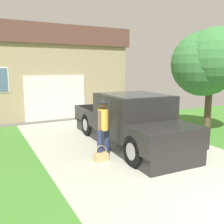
{
  "coord_description": "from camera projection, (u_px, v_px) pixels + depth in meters",
  "views": [
    {
      "loc": [
        -3.87,
        -2.36,
        2.45
      ],
      "look_at": [
        -0.56,
        3.96,
        1.22
      ],
      "focal_mm": 40.26,
      "sensor_mm": 36.0,
      "label": 1
    }
  ],
  "objects": [
    {
      "name": "house_with_garage",
      "position": [
        31.0,
        72.0,
        14.37
      ],
      "size": [
        9.2,
        6.5,
        4.51
      ],
      "color": "tan",
      "rests_on": "ground"
    },
    {
      "name": "wheeled_trash_bin",
      "position": [
        134.0,
        104.0,
        13.0
      ],
      "size": [
        0.6,
        0.72,
        1.15
      ],
      "color": "#424247",
      "rests_on": "ground"
    },
    {
      "name": "front_yard_tree",
      "position": [
        209.0,
        62.0,
        9.48
      ],
      "size": [
        2.54,
        2.82,
        3.96
      ],
      "color": "brown",
      "rests_on": "ground"
    },
    {
      "name": "handbag",
      "position": [
        101.0,
        156.0,
        6.74
      ],
      "size": [
        0.38,
        0.21,
        0.43
      ],
      "color": "tan",
      "rests_on": "ground"
    },
    {
      "name": "person_with_hat",
      "position": [
        103.0,
        124.0,
        6.84
      ],
      "size": [
        0.46,
        0.46,
        1.68
      ],
      "rotation": [
        0.0,
        0.0,
        0.52
      ],
      "color": "navy",
      "rests_on": "ground"
    },
    {
      "name": "pickup_truck",
      "position": [
        132.0,
        123.0,
        7.97
      ],
      "size": [
        2.06,
        5.44,
        1.67
      ],
      "rotation": [
        0.0,
        0.0,
        3.11
      ],
      "color": "#252423",
      "rests_on": "ground"
    }
  ]
}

